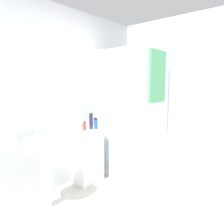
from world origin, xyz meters
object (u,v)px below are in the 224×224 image
object	(u,v)px
sink	(45,154)
lotion_bottle_white	(82,125)
shampoo_bottle_tall_black	(91,120)
soap_dispenser	(84,127)
shampoo_bottle_blue	(96,124)

from	to	relation	value
sink	lotion_bottle_white	xyz separation A→B (m)	(0.78, 0.23, 0.20)
shampoo_bottle_tall_black	soap_dispenser	bearing A→B (deg)	-177.25
shampoo_bottle_tall_black	shampoo_bottle_blue	xyz separation A→B (m)	(0.04, -0.06, -0.05)
lotion_bottle_white	shampoo_bottle_blue	bearing A→B (deg)	-50.70
sink	shampoo_bottle_blue	size ratio (longest dim) A/B	5.88
soap_dispenser	shampoo_bottle_tall_black	xyz separation A→B (m)	(0.14, 0.01, 0.08)
shampoo_bottle_blue	lotion_bottle_white	distance (m)	0.20
sink	soap_dispenser	xyz separation A→B (m)	(0.73, 0.13, 0.19)
shampoo_bottle_tall_black	sink	bearing A→B (deg)	-171.30
shampoo_bottle_blue	lotion_bottle_white	bearing A→B (deg)	129.30
shampoo_bottle_blue	sink	bearing A→B (deg)	-175.42
shampoo_bottle_tall_black	lotion_bottle_white	xyz separation A→B (m)	(-0.09, 0.10, -0.07)
sink	shampoo_bottle_tall_black	xyz separation A→B (m)	(0.87, 0.13, 0.26)
sink	soap_dispenser	size ratio (longest dim) A/B	7.47
shampoo_bottle_tall_black	lotion_bottle_white	bearing A→B (deg)	132.93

